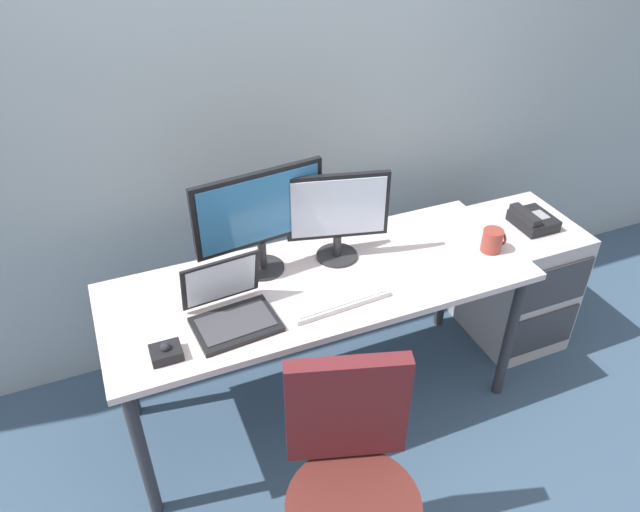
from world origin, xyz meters
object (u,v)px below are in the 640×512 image
Objects in this scene: monitor_side at (338,212)px; paper_notepad at (194,287)px; desk_phone at (532,220)px; monitor_main at (260,214)px; file_cabinet at (517,280)px; office_chair at (350,503)px; keyboard at (337,298)px; laptop at (230,308)px; coffee_mug at (493,240)px; trackball_mouse at (166,352)px.

paper_notepad is (-0.63, 0.02, -0.22)m from monitor_side.
monitor_main reaches higher than desk_phone.
desk_phone is (-0.01, -0.02, 0.38)m from file_cabinet.
keyboard is at bearing 70.09° from office_chair.
laptop is (-0.18, 0.70, 0.36)m from office_chair.
coffee_mug is at bearing 0.18° from laptop.
trackball_mouse reaches higher than desk_phone.
monitor_main is at bearing 173.53° from monitor_side.
paper_notepad is (-0.30, -0.02, -0.27)m from monitor_main.
monitor_side is at bearing 177.75° from file_cabinet.
file_cabinet is at bearing 11.73° from keyboard.
file_cabinet is 3.35× the size of paper_notepad.
monitor_main is 0.65m from trackball_mouse.
laptop is at bearing 104.68° from office_chair.
laptop reaches higher than coffee_mug.
monitor_side is (0.33, -0.04, -0.05)m from monitor_main.
file_cabinet is at bearing -3.27° from monitor_main.
monitor_side is at bearing 66.41° from keyboard.
office_chair is 8.78× the size of trackball_mouse.
keyboard is 1.26× the size of laptop.
laptop is 1.19m from coffee_mug.
monitor_main reaches higher than monitor_side.
desk_phone is at bearing -3.19° from monitor_side.
office_chair is at bearing -144.95° from coffee_mug.
laptop reaches higher than desk_phone.
laptop reaches higher than file_cabinet.
monitor_main is 5.06× the size of trackball_mouse.
paper_notepad is at bearing -176.71° from monitor_main.
monitor_main is 0.46m from keyboard.
file_cabinet is 1.90m from trackball_mouse.
monitor_side is 2.03× the size of paper_notepad.
coffee_mug reaches higher than trackball_mouse.
file_cabinet is at bearing -2.25° from monitor_side.
desk_phone is 0.47× the size of monitor_side.
file_cabinet is 1.25× the size of monitor_main.
paper_notepad is (-1.64, 0.08, 0.03)m from desk_phone.
keyboard is (-0.12, -0.28, -0.21)m from monitor_side.
desk_phone is 1.56m from laptop.
office_chair is 2.91× the size of laptop.
file_cabinet is 1.70m from paper_notepad.
trackball_mouse is (-0.27, -0.11, -0.03)m from laptop.
file_cabinet is at bearing 8.96° from trackball_mouse.
office_chair is at bearing -52.75° from trackball_mouse.
file_cabinet is at bearing 63.22° from desk_phone.
desk_phone reaches higher than keyboard.
laptop reaches higher than trackball_mouse.
coffee_mug reaches higher than file_cabinet.
keyboard is at bearing -7.88° from laptop.
office_chair is at bearing -91.72° from monitor_main.
coffee_mug reaches higher than keyboard.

